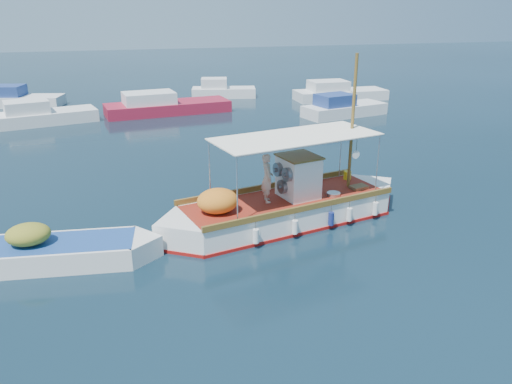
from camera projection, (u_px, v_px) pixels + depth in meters
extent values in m
plane|color=black|center=(290.00, 228.00, 17.53)|extent=(160.00, 160.00, 0.00)
cube|color=white|center=(286.00, 213.00, 17.93)|extent=(7.73, 3.97, 1.08)
cube|color=white|center=(190.00, 233.00, 16.30)|extent=(2.40, 2.40, 1.08)
cube|color=white|center=(366.00, 196.00, 19.56)|extent=(2.40, 2.40, 1.08)
cube|color=maroon|center=(286.00, 221.00, 18.04)|extent=(7.84, 4.07, 0.18)
cube|color=maroon|center=(286.00, 199.00, 17.75)|extent=(7.69, 3.78, 0.06)
cube|color=brown|center=(269.00, 186.00, 18.73)|extent=(7.32, 1.69, 0.20)
cube|color=brown|center=(306.00, 208.00, 16.68)|extent=(7.32, 1.69, 0.20)
cube|color=white|center=(298.00, 177.00, 17.70)|extent=(1.42, 1.50, 1.47)
cube|color=brown|center=(299.00, 156.00, 17.43)|extent=(1.54, 1.62, 0.06)
cylinder|color=slate|center=(288.00, 174.00, 17.05)|extent=(0.32, 0.53, 0.49)
cylinder|color=slate|center=(279.00, 169.00, 17.57)|extent=(0.32, 0.53, 0.49)
cylinder|color=slate|center=(283.00, 186.00, 17.50)|extent=(0.32, 0.53, 0.49)
cylinder|color=brown|center=(352.00, 123.00, 18.10)|extent=(0.14, 0.14, 4.92)
cylinder|color=brown|center=(334.00, 136.00, 17.89)|extent=(1.75, 0.45, 0.08)
cylinder|color=silver|center=(210.00, 171.00, 17.16)|extent=(0.05, 0.05, 2.21)
cylinder|color=silver|center=(237.00, 190.00, 15.37)|extent=(0.05, 0.05, 2.21)
cylinder|color=silver|center=(341.00, 150.00, 19.64)|extent=(0.05, 0.05, 2.21)
cylinder|color=silver|center=(378.00, 165.00, 17.85)|extent=(0.05, 0.05, 2.21)
cube|color=white|center=(296.00, 137.00, 17.11)|extent=(6.17, 3.54, 0.04)
ellipsoid|color=orange|center=(218.00, 201.00, 16.42)|extent=(1.59, 1.44, 0.83)
cube|color=gold|center=(308.00, 183.00, 18.68)|extent=(0.28, 0.23, 0.39)
cylinder|color=gold|center=(347.00, 175.00, 19.68)|extent=(0.35, 0.35, 0.33)
cube|color=brown|center=(359.00, 187.00, 18.70)|extent=(0.72, 0.57, 0.12)
cylinder|color=#B2B2B2|center=(334.00, 194.00, 18.01)|extent=(0.58, 0.58, 0.12)
cylinder|color=white|center=(356.00, 155.00, 17.28)|extent=(0.29, 0.09, 0.29)
cylinder|color=white|center=(256.00, 236.00, 15.89)|extent=(0.23, 0.23, 0.47)
cylinder|color=navy|center=(331.00, 219.00, 17.19)|extent=(0.23, 0.23, 0.47)
cylinder|color=white|center=(375.00, 208.00, 18.06)|extent=(0.23, 0.23, 0.47)
imported|color=#B9AD99|center=(267.00, 178.00, 17.19)|extent=(0.46, 0.66, 1.72)
cube|color=white|center=(59.00, 255.00, 15.08)|extent=(4.66, 2.30, 0.88)
cube|color=white|center=(135.00, 250.00, 15.40)|extent=(1.73, 1.73, 0.88)
cube|color=navy|center=(57.00, 243.00, 14.93)|extent=(4.64, 2.10, 0.05)
ellipsoid|color=olive|center=(28.00, 234.00, 14.70)|extent=(1.41, 1.20, 0.64)
cube|color=silver|center=(45.00, 119.00, 33.04)|extent=(6.97, 3.90, 1.00)
cube|color=silver|center=(26.00, 107.00, 32.27)|extent=(3.05, 2.61, 0.80)
cube|color=maroon|center=(168.00, 109.00, 36.22)|extent=(9.12, 3.85, 1.00)
cube|color=silver|center=(149.00, 98.00, 35.42)|extent=(3.80, 2.79, 0.80)
cube|color=silver|center=(344.00, 111.00, 35.37)|extent=(6.42, 3.52, 1.00)
cube|color=navy|center=(335.00, 100.00, 34.64)|extent=(2.79, 2.37, 0.80)
cube|color=silver|center=(340.00, 96.00, 41.45)|extent=(7.59, 2.66, 1.00)
cube|color=silver|center=(328.00, 86.00, 40.85)|extent=(3.05, 2.23, 0.80)
cube|color=silver|center=(20.00, 102.00, 38.76)|extent=(6.73, 3.79, 1.00)
cube|color=navy|center=(6.00, 91.00, 38.42)|extent=(2.95, 2.52, 0.80)
cube|color=silver|center=(224.00, 94.00, 42.61)|extent=(5.64, 3.10, 1.00)
cube|color=silver|center=(214.00, 83.00, 42.25)|extent=(2.45, 2.12, 0.80)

